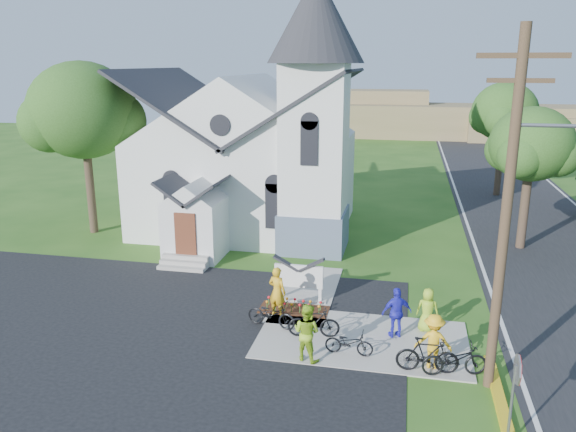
% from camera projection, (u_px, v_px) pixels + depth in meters
% --- Properties ---
extents(ground, '(120.00, 120.00, 0.00)m').
position_uv_depth(ground, '(316.00, 343.00, 18.72)').
color(ground, '#2A5718').
rests_on(ground, ground).
extents(parking_lot, '(20.00, 16.00, 0.02)m').
position_uv_depth(parking_lot, '(93.00, 350.00, 18.23)').
color(parking_lot, black).
rests_on(parking_lot, ground).
extents(road, '(8.00, 90.00, 0.02)m').
position_uv_depth(road, '(539.00, 232.00, 30.87)').
color(road, black).
rests_on(road, ground).
extents(sidewalk, '(7.00, 4.00, 0.05)m').
position_uv_depth(sidewalk, '(362.00, 339.00, 18.89)').
color(sidewalk, '#ACA49B').
rests_on(sidewalk, ground).
extents(church, '(12.35, 12.00, 13.00)m').
position_uv_depth(church, '(254.00, 135.00, 30.21)').
color(church, white).
rests_on(church, ground).
extents(church_sign, '(2.20, 0.40, 1.70)m').
position_uv_depth(church_sign, '(299.00, 277.00, 21.71)').
color(church_sign, '#ACA49B').
rests_on(church_sign, ground).
extents(flower_bed, '(2.60, 1.10, 0.07)m').
position_uv_depth(flower_bed, '(294.00, 310.00, 21.12)').
color(flower_bed, '#3D1D10').
rests_on(flower_bed, ground).
extents(utility_pole, '(3.45, 0.28, 10.00)m').
position_uv_depth(utility_pole, '(510.00, 205.00, 14.80)').
color(utility_pole, '#423121').
rests_on(utility_pole, ground).
extents(stop_sign, '(0.11, 0.76, 2.48)m').
position_uv_depth(stop_sign, '(516.00, 381.00, 13.20)').
color(stop_sign, gray).
rests_on(stop_sign, ground).
extents(tree_lot_corner, '(5.60, 5.60, 9.15)m').
position_uv_depth(tree_lot_corner, '(83.00, 111.00, 29.21)').
color(tree_lot_corner, '#3A2B1F').
rests_on(tree_lot_corner, ground).
extents(tree_road_near, '(4.00, 4.00, 7.05)m').
position_uv_depth(tree_road_near, '(532.00, 145.00, 26.96)').
color(tree_road_near, '#3A2B1F').
rests_on(tree_road_near, ground).
extents(tree_road_mid, '(4.40, 4.40, 7.80)m').
position_uv_depth(tree_road_mid, '(505.00, 112.00, 38.03)').
color(tree_road_mid, '#3A2B1F').
rests_on(tree_road_mid, ground).
extents(distant_hills, '(61.00, 10.00, 5.60)m').
position_uv_depth(distant_hills, '(414.00, 119.00, 70.62)').
color(distant_hills, olive).
rests_on(distant_hills, ground).
extents(cyclist_0, '(0.79, 0.64, 1.88)m').
position_uv_depth(cyclist_0, '(277.00, 292.00, 20.38)').
color(cyclist_0, gold).
rests_on(cyclist_0, sidewalk).
extents(bike_0, '(1.91, 1.01, 0.96)m').
position_uv_depth(bike_0, '(271.00, 314.00, 19.63)').
color(bike_0, black).
rests_on(bike_0, sidewalk).
extents(cyclist_1, '(1.09, 0.98, 1.85)m').
position_uv_depth(cyclist_1, '(307.00, 332.00, 17.35)').
color(cyclist_1, '#98C625').
rests_on(cyclist_1, sidewalk).
extents(bike_1, '(1.81, 0.73, 1.06)m').
position_uv_depth(bike_1, '(314.00, 323.00, 18.88)').
color(bike_1, black).
rests_on(bike_1, sidewalk).
extents(cyclist_2, '(1.12, 0.77, 1.76)m').
position_uv_depth(cyclist_2, '(397.00, 313.00, 18.81)').
color(cyclist_2, '#2928CB').
rests_on(cyclist_2, sidewalk).
extents(bike_2, '(1.57, 0.61, 0.81)m').
position_uv_depth(bike_2, '(349.00, 343.00, 17.78)').
color(bike_2, black).
rests_on(bike_2, sidewalk).
extents(cyclist_3, '(1.11, 0.64, 1.72)m').
position_uv_depth(cyclist_3, '(433.00, 341.00, 16.93)').
color(cyclist_3, yellow).
rests_on(cyclist_3, sidewalk).
extents(bike_3, '(1.88, 0.61, 1.12)m').
position_uv_depth(bike_3, '(427.00, 355.00, 16.72)').
color(bike_3, black).
rests_on(bike_3, sidewalk).
extents(cyclist_4, '(0.83, 0.60, 1.57)m').
position_uv_depth(cyclist_4, '(428.00, 310.00, 19.24)').
color(cyclist_4, '#9CC925').
rests_on(cyclist_4, sidewalk).
extents(bike_4, '(2.05, 1.13, 1.02)m').
position_uv_depth(bike_4, '(454.00, 359.00, 16.57)').
color(bike_4, black).
rests_on(bike_4, sidewalk).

